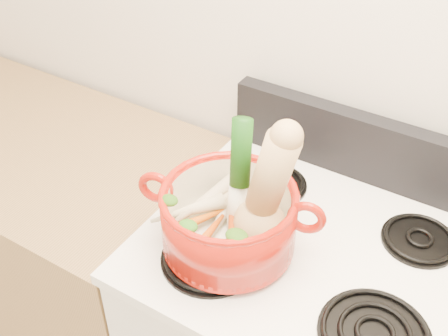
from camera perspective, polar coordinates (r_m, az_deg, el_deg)
The scene contains 22 objects.
wall_back at distance 1.39m, azimuth 17.10°, elevation 11.53°, with size 3.50×0.02×2.60m, color silver.
cooktop at distance 1.32m, azimuth 9.49°, elevation -8.43°, with size 0.78×0.67×0.03m, color white.
control_backsplash at distance 1.48m, azimuth 14.66°, elevation 1.83°, with size 0.76×0.05×0.18m, color black.
counter_left at distance 2.16m, azimuth -18.89°, elevation -5.99°, with size 1.36×0.65×0.90m, color #997548.
burner_front_left at distance 1.26m, azimuth -1.36°, elevation -9.02°, with size 0.22×0.22×0.02m, color black.
burner_front_right at distance 1.18m, azimuth 15.07°, elevation -15.89°, with size 0.22×0.22×0.02m, color black.
burner_back_left at distance 1.45m, azimuth 5.03°, elevation -1.55°, with size 0.17×0.17×0.02m, color black.
burner_back_right at distance 1.38m, azimuth 19.25°, elevation -6.79°, with size 0.17×0.17×0.02m, color black.
dutch_oven at distance 1.23m, azimuth 0.49°, elevation -5.20°, with size 0.30×0.30×0.15m, color #A7160A.
pot_handle_left at distance 1.24m, azimuth -6.93°, elevation -1.96°, with size 0.08×0.08×0.02m, color #A7160A.
pot_handle_right at distance 1.17m, azimuth 8.40°, elevation -5.01°, with size 0.08×0.08×0.02m, color #A7160A.
squash at distance 1.14m, azimuth 3.85°, elevation -2.16°, with size 0.12×0.12×0.30m, color tan, non-canonical shape.
leek at distance 1.18m, azimuth 1.40°, elevation -0.86°, with size 0.04×0.04×0.29m, color white.
ginger at distance 1.28m, azimuth 2.66°, elevation -4.35°, with size 0.09×0.06×0.05m, color tan.
parsnip_0 at distance 1.28m, azimuth 0.20°, elevation -4.19°, with size 0.04×0.04×0.22m, color beige.
parsnip_1 at distance 1.29m, azimuth -2.42°, elevation -3.89°, with size 0.04×0.04×0.18m, color beige.
parsnip_2 at distance 1.28m, azimuth 0.78°, elevation -3.26°, with size 0.05×0.05×0.21m, color beige.
parsnip_3 at distance 1.26m, azimuth -3.75°, elevation -4.24°, with size 0.04×0.04×0.17m, color beige.
parsnip_4 at distance 1.28m, azimuth -1.53°, elevation -2.93°, with size 0.05×0.05×0.23m, color beige.
carrot_0 at distance 1.22m, azimuth -1.99°, elevation -7.27°, with size 0.03×0.03×0.16m, color #CD620A.
carrot_1 at distance 1.25m, azimuth -2.87°, elevation -5.51°, with size 0.03×0.03×0.14m, color #D35F0A.
carrot_2 at distance 1.22m, azimuth 0.97°, elevation -6.42°, with size 0.04×0.04×0.19m, color #BF4509.
Camera 1 is at (0.28, 0.53, 1.89)m, focal length 45.00 mm.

